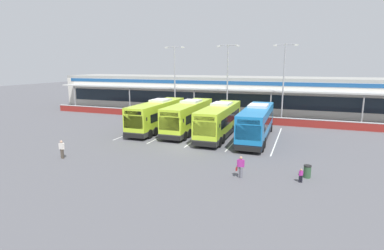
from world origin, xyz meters
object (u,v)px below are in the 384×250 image
at_px(coach_bus_left_centre, 189,117).
at_px(pedestrian_child, 301,175).
at_px(lamp_post_west, 175,77).
at_px(litter_bin, 307,171).
at_px(coach_bus_right_centre, 257,124).
at_px(lamp_post_east, 284,78).
at_px(coach_bus_leftmost, 158,116).
at_px(lamp_post_centre, 228,77).
at_px(coach_bus_centre, 219,121).
at_px(pedestrian_in_dark_coat, 62,149).
at_px(pedestrian_with_handbag, 240,166).

distance_m(coach_bus_left_centre, pedestrian_child, 18.41).
height_order(lamp_post_west, litter_bin, lamp_post_west).
relative_size(coach_bus_right_centre, lamp_post_west, 1.11).
relative_size(coach_bus_left_centre, lamp_post_east, 1.11).
bearing_deg(coach_bus_left_centre, coach_bus_leftmost, -172.89).
distance_m(coach_bus_leftmost, lamp_post_centre, 12.68).
relative_size(coach_bus_leftmost, coach_bus_centre, 1.00).
bearing_deg(pedestrian_child, coach_bus_right_centre, 112.99).
xyz_separation_m(coach_bus_left_centre, pedestrian_child, (13.29, -12.69, -1.24)).
bearing_deg(coach_bus_right_centre, lamp_post_centre, 119.17).
distance_m(lamp_post_west, litter_bin, 29.92).
relative_size(pedestrian_child, lamp_post_west, 0.09).
bearing_deg(lamp_post_centre, coach_bus_leftmost, -123.16).
bearing_deg(pedestrian_in_dark_coat, litter_bin, 7.50).
height_order(coach_bus_right_centre, litter_bin, coach_bus_right_centre).
xyz_separation_m(coach_bus_leftmost, lamp_post_west, (-2.22, 10.51, 4.50)).
relative_size(pedestrian_child, lamp_post_east, 0.09).
distance_m(coach_bus_left_centre, coach_bus_centre, 4.39).
bearing_deg(lamp_post_west, coach_bus_centre, -46.83).
relative_size(coach_bus_leftmost, pedestrian_with_handbag, 7.53).
distance_m(pedestrian_in_dark_coat, lamp_post_east, 30.32).
xyz_separation_m(pedestrian_with_handbag, lamp_post_west, (-15.38, 23.28, 5.43)).
xyz_separation_m(coach_bus_left_centre, lamp_post_west, (-6.24, 10.00, 4.50)).
bearing_deg(pedestrian_in_dark_coat, coach_bus_centre, 50.62).
height_order(coach_bus_centre, pedestrian_in_dark_coat, coach_bus_centre).
bearing_deg(coach_bus_centre, coach_bus_right_centre, -2.29).
distance_m(coach_bus_leftmost, pedestrian_child, 21.20).
height_order(pedestrian_child, lamp_post_west, lamp_post_west).
relative_size(coach_bus_left_centre, litter_bin, 13.12).
distance_m(coach_bus_centre, pedestrian_child, 14.71).
bearing_deg(pedestrian_child, coach_bus_leftmost, 144.85).
xyz_separation_m(coach_bus_centre, pedestrian_child, (9.05, -11.53, -1.24)).
xyz_separation_m(pedestrian_with_handbag, lamp_post_centre, (-6.68, 22.70, 5.43)).
bearing_deg(lamp_post_west, lamp_post_east, 1.76).
relative_size(coach_bus_right_centre, pedestrian_child, 12.15).
xyz_separation_m(coach_bus_centre, lamp_post_west, (-10.47, 11.16, 4.50)).
height_order(coach_bus_right_centre, lamp_post_west, lamp_post_west).
xyz_separation_m(coach_bus_leftmost, lamp_post_east, (14.31, 11.02, 4.50)).
relative_size(pedestrian_with_handbag, lamp_post_west, 0.15).
xyz_separation_m(coach_bus_right_centre, pedestrian_child, (4.82, -11.36, -1.24)).
bearing_deg(coach_bus_centre, lamp_post_east, 62.57).
xyz_separation_m(coach_bus_centre, lamp_post_centre, (-1.77, 10.58, 4.50)).
relative_size(coach_bus_leftmost, coach_bus_right_centre, 1.00).
height_order(coach_bus_centre, lamp_post_east, lamp_post_east).
height_order(lamp_post_centre, litter_bin, lamp_post_centre).
bearing_deg(coach_bus_centre, coach_bus_left_centre, 164.68).
xyz_separation_m(coach_bus_centre, coach_bus_right_centre, (4.24, -0.17, 0.00)).
bearing_deg(pedestrian_child, coach_bus_left_centre, 136.32).
relative_size(lamp_post_west, litter_bin, 11.83).
bearing_deg(lamp_post_centre, lamp_post_west, 176.19).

